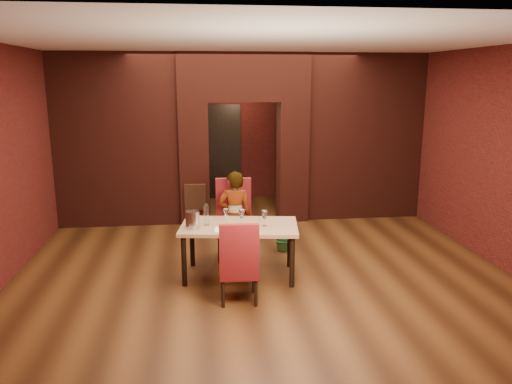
# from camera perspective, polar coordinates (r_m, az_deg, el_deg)

# --- Properties ---
(floor) EXTENTS (8.00, 8.00, 0.00)m
(floor) POSITION_cam_1_polar(r_m,az_deg,el_deg) (7.99, 0.02, -7.10)
(floor) COLOR #4E2B13
(floor) RESTS_ON ground
(ceiling) EXTENTS (7.00, 8.00, 0.04)m
(ceiling) POSITION_cam_1_polar(r_m,az_deg,el_deg) (7.52, 0.02, 16.46)
(ceiling) COLOR silver
(ceiling) RESTS_ON ground
(wall_back) EXTENTS (7.00, 0.04, 3.20)m
(wall_back) POSITION_cam_1_polar(r_m,az_deg,el_deg) (11.55, -2.37, 7.25)
(wall_back) COLOR maroon
(wall_back) RESTS_ON ground
(wall_front) EXTENTS (7.00, 0.04, 3.20)m
(wall_front) POSITION_cam_1_polar(r_m,az_deg,el_deg) (3.74, 7.37, -4.81)
(wall_front) COLOR maroon
(wall_front) RESTS_ON ground
(wall_left) EXTENTS (0.04, 8.00, 3.20)m
(wall_left) POSITION_cam_1_polar(r_m,az_deg,el_deg) (7.98, -25.85, 3.44)
(wall_left) COLOR maroon
(wall_left) RESTS_ON ground
(wall_right) EXTENTS (0.04, 8.00, 3.20)m
(wall_right) POSITION_cam_1_polar(r_m,az_deg,el_deg) (8.73, 23.56, 4.36)
(wall_right) COLOR maroon
(wall_right) RESTS_ON ground
(pillar_left) EXTENTS (0.55, 0.55, 2.30)m
(pillar_left) POSITION_cam_1_polar(r_m,az_deg,el_deg) (9.59, -7.07, 3.29)
(pillar_left) COLOR maroon
(pillar_left) RESTS_ON ground
(pillar_right) EXTENTS (0.55, 0.55, 2.30)m
(pillar_right) POSITION_cam_1_polar(r_m,az_deg,el_deg) (9.76, 4.17, 3.53)
(pillar_right) COLOR maroon
(pillar_right) RESTS_ON ground
(lintel) EXTENTS (2.45, 0.55, 0.90)m
(lintel) POSITION_cam_1_polar(r_m,az_deg,el_deg) (9.50, -1.45, 12.99)
(lintel) COLOR maroon
(lintel) RESTS_ON ground
(wing_wall_left) EXTENTS (2.28, 0.35, 3.20)m
(wing_wall_left) POSITION_cam_1_polar(r_m,az_deg,el_deg) (9.63, -15.61, 5.67)
(wing_wall_left) COLOR maroon
(wing_wall_left) RESTS_ON ground
(wing_wall_right) EXTENTS (2.28, 0.35, 3.20)m
(wing_wall_right) POSITION_cam_1_polar(r_m,az_deg,el_deg) (10.06, 12.18, 6.14)
(wing_wall_right) COLOR maroon
(wing_wall_right) RESTS_ON ground
(vent_panel) EXTENTS (0.40, 0.03, 0.50)m
(vent_panel) POSITION_cam_1_polar(r_m,az_deg,el_deg) (9.42, -6.97, -0.61)
(vent_panel) COLOR brown
(vent_panel) RESTS_ON ground
(rear_door) EXTENTS (0.90, 0.08, 2.10)m
(rear_door) POSITION_cam_1_polar(r_m,az_deg,el_deg) (11.53, -4.30, 4.46)
(rear_door) COLOR black
(rear_door) RESTS_ON ground
(rear_door_frame) EXTENTS (1.02, 0.04, 2.22)m
(rear_door_frame) POSITION_cam_1_polar(r_m,az_deg,el_deg) (11.49, -4.30, 4.43)
(rear_door_frame) COLOR black
(rear_door_frame) RESTS_ON ground
(dining_table) EXTENTS (1.71, 1.12, 0.75)m
(dining_table) POSITION_cam_1_polar(r_m,az_deg,el_deg) (7.04, -1.91, -6.69)
(dining_table) COLOR #A37B55
(dining_table) RESTS_ON ground
(chair_far) EXTENTS (0.57, 0.57, 1.22)m
(chair_far) POSITION_cam_1_polar(r_m,az_deg,el_deg) (7.67, -2.51, -3.21)
(chair_far) COLOR maroon
(chair_far) RESTS_ON ground
(chair_near) EXTENTS (0.50, 0.50, 1.05)m
(chair_near) POSITION_cam_1_polar(r_m,az_deg,el_deg) (6.24, -2.00, -7.82)
(chair_near) COLOR maroon
(chair_near) RESTS_ON ground
(person_seated) EXTENTS (0.51, 0.34, 1.39)m
(person_seated) POSITION_cam_1_polar(r_m,az_deg,el_deg) (7.54, -2.43, -2.79)
(person_seated) COLOR silver
(person_seated) RESTS_ON ground
(wine_glass_a) EXTENTS (0.09, 0.09, 0.23)m
(wine_glass_a) POSITION_cam_1_polar(r_m,az_deg,el_deg) (6.88, -3.46, -2.87)
(wine_glass_a) COLOR silver
(wine_glass_a) RESTS_ON dining_table
(wine_glass_b) EXTENTS (0.09, 0.09, 0.22)m
(wine_glass_b) POSITION_cam_1_polar(r_m,az_deg,el_deg) (6.87, -1.63, -2.93)
(wine_glass_b) COLOR white
(wine_glass_b) RESTS_ON dining_table
(wine_glass_c) EXTENTS (0.09, 0.09, 0.22)m
(wine_glass_c) POSITION_cam_1_polar(r_m,az_deg,el_deg) (6.83, 0.96, -3.02)
(wine_glass_c) COLOR white
(wine_glass_c) RESTS_ON dining_table
(tasting_sheet) EXTENTS (0.34, 0.26, 0.00)m
(tasting_sheet) POSITION_cam_1_polar(r_m,az_deg,el_deg) (6.71, -3.38, -4.29)
(tasting_sheet) COLOR white
(tasting_sheet) RESTS_ON dining_table
(wine_bucket) EXTENTS (0.19, 0.19, 0.24)m
(wine_bucket) POSITION_cam_1_polar(r_m,az_deg,el_deg) (6.78, -7.26, -3.17)
(wine_bucket) COLOR #ABAAB1
(wine_bucket) RESTS_ON dining_table
(water_bottle) EXTENTS (0.07, 0.07, 0.30)m
(water_bottle) POSITION_cam_1_polar(r_m,az_deg,el_deg) (6.90, -5.71, -2.56)
(water_bottle) COLOR silver
(water_bottle) RESTS_ON dining_table
(potted_plant) EXTENTS (0.50, 0.50, 0.42)m
(potted_plant) POSITION_cam_1_polar(r_m,az_deg,el_deg) (8.11, 3.14, -5.25)
(potted_plant) COLOR #295A26
(potted_plant) RESTS_ON ground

